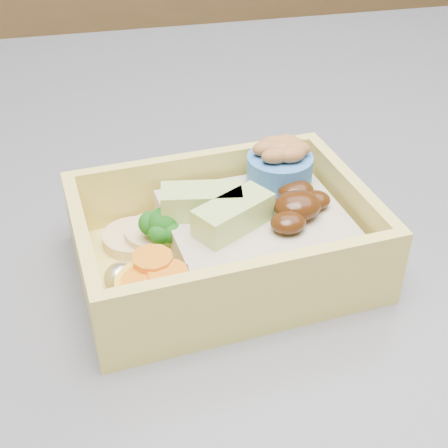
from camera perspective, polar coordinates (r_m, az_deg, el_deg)
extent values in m
cube|color=brown|center=(1.85, -3.56, 12.22)|extent=(3.20, 0.60, 0.90)
cube|color=#37373C|center=(0.55, 19.72, 2.52)|extent=(1.24, 0.84, 0.04)
cube|color=#DDC85B|center=(0.41, 0.00, -3.59)|extent=(0.19, 0.15, 0.01)
cube|color=#DDC85B|center=(0.44, -2.52, 3.89)|extent=(0.18, 0.02, 0.04)
cube|color=#DDC85B|center=(0.34, 3.21, -6.31)|extent=(0.18, 0.02, 0.04)
cube|color=#DDC85B|center=(0.42, 11.28, 1.59)|extent=(0.02, 0.11, 0.04)
cube|color=#DDC85B|center=(0.38, -12.59, -3.01)|extent=(0.02, 0.11, 0.04)
cube|color=gray|center=(0.40, 3.01, -0.95)|extent=(0.12, 0.11, 0.03)
ellipsoid|color=#321707|center=(0.39, 6.71, 1.67)|extent=(0.03, 0.03, 0.02)
ellipsoid|color=#321707|center=(0.41, 6.58, 3.00)|extent=(0.03, 0.02, 0.01)
ellipsoid|color=#321707|center=(0.38, 5.89, 0.14)|extent=(0.02, 0.02, 0.01)
ellipsoid|color=#321707|center=(0.40, 8.31, 2.17)|extent=(0.02, 0.02, 0.01)
cube|color=#ADCC6B|center=(0.38, 0.87, 0.85)|extent=(0.05, 0.04, 0.02)
cube|color=#ADCC6B|center=(0.39, -2.05, 2.08)|extent=(0.05, 0.03, 0.02)
cylinder|color=#81B762|center=(0.40, -5.41, -2.03)|extent=(0.01, 0.01, 0.02)
sphere|color=#175A14|center=(0.39, -5.55, 0.08)|extent=(0.02, 0.02, 0.02)
sphere|color=#175A14|center=(0.40, -4.55, 0.37)|extent=(0.02, 0.02, 0.02)
sphere|color=#175A14|center=(0.40, -6.70, 0.06)|extent=(0.02, 0.02, 0.02)
sphere|color=#175A14|center=(0.39, -4.85, -0.78)|extent=(0.01, 0.01, 0.01)
sphere|color=#175A14|center=(0.39, -5.89, -0.88)|extent=(0.01, 0.01, 0.01)
sphere|color=#175A14|center=(0.40, -5.83, 0.44)|extent=(0.01, 0.01, 0.01)
cylinder|color=yellow|center=(0.36, -6.37, -6.31)|extent=(0.04, 0.04, 0.02)
cylinder|color=orange|center=(0.36, -6.61, -4.57)|extent=(0.02, 0.02, 0.00)
cylinder|color=orange|center=(0.35, -7.49, -5.24)|extent=(0.02, 0.02, 0.00)
cylinder|color=orange|center=(0.35, -5.08, -4.61)|extent=(0.02, 0.02, 0.00)
cylinder|color=orange|center=(0.36, -6.57, -3.18)|extent=(0.02, 0.02, 0.00)
cylinder|color=tan|center=(0.42, -8.31, -1.30)|extent=(0.04, 0.04, 0.01)
cylinder|color=tan|center=(0.41, -6.29, -0.86)|extent=(0.04, 0.04, 0.01)
ellipsoid|color=white|center=(0.43, -4.36, 0.71)|extent=(0.02, 0.02, 0.02)
ellipsoid|color=white|center=(0.38, -9.44, -4.90)|extent=(0.02, 0.02, 0.02)
cylinder|color=#3770BC|center=(0.42, 5.10, 4.95)|extent=(0.04, 0.04, 0.02)
ellipsoid|color=brown|center=(0.41, 5.21, 6.76)|extent=(0.02, 0.01, 0.01)
ellipsoid|color=brown|center=(0.42, 6.14, 7.18)|extent=(0.02, 0.01, 0.01)
ellipsoid|color=brown|center=(0.42, 3.91, 6.92)|extent=(0.02, 0.01, 0.01)
ellipsoid|color=brown|center=(0.41, 6.16, 6.32)|extent=(0.02, 0.01, 0.01)
ellipsoid|color=brown|center=(0.41, 4.74, 6.25)|extent=(0.02, 0.01, 0.01)
ellipsoid|color=brown|center=(0.42, 6.65, 6.76)|extent=(0.02, 0.01, 0.01)
ellipsoid|color=brown|center=(0.42, 4.43, 7.35)|extent=(0.02, 0.01, 0.01)
ellipsoid|color=brown|center=(0.42, 5.62, 7.46)|extent=(0.02, 0.01, 0.01)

